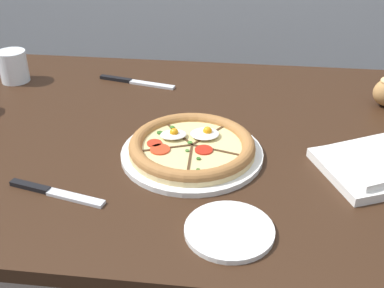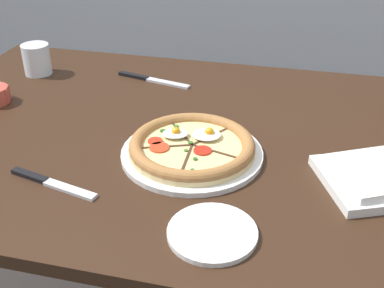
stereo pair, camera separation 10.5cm
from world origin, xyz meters
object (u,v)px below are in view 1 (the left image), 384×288
(dining_table, at_px, (171,166))
(pizza, at_px, (192,148))
(knife_spare, at_px, (55,193))
(side_saucer, at_px, (229,231))
(napkin_folded, at_px, (377,165))
(knife_main, at_px, (136,82))
(water_glass, at_px, (14,68))

(dining_table, relative_size, pizza, 4.52)
(pizza, height_order, knife_spare, pizza)
(knife_spare, xyz_separation_m, side_saucer, (0.34, -0.07, 0.00))
(dining_table, distance_m, napkin_folded, 0.48)
(dining_table, relative_size, knife_main, 6.07)
(pizza, xyz_separation_m, water_glass, (-0.57, 0.35, 0.02))
(knife_main, height_order, side_saucer, same)
(knife_main, xyz_separation_m, knife_spare, (-0.04, -0.55, 0.00))
(knife_main, bearing_deg, pizza, -47.82)
(knife_main, distance_m, knife_spare, 0.55)
(napkin_folded, height_order, knife_main, napkin_folded)
(napkin_folded, relative_size, side_saucer, 1.77)
(dining_table, xyz_separation_m, pizza, (0.07, -0.10, 0.12))
(knife_spare, bearing_deg, dining_table, 69.40)
(napkin_folded, distance_m, knife_main, 0.72)
(knife_main, bearing_deg, knife_spare, -80.99)
(dining_table, xyz_separation_m, napkin_folded, (0.46, -0.11, 0.11))
(napkin_folded, bearing_deg, water_glass, 159.09)
(napkin_folded, distance_m, side_saucer, 0.38)
(dining_table, relative_size, water_glass, 15.52)
(knife_spare, distance_m, water_glass, 0.62)
(knife_spare, bearing_deg, pizza, 48.44)
(water_glass, bearing_deg, dining_table, -26.86)
(knife_main, distance_m, water_glass, 0.36)
(knife_main, xyz_separation_m, water_glass, (-0.36, -0.03, 0.04))
(dining_table, height_order, pizza, pizza)
(water_glass, height_order, side_saucer, water_glass)
(dining_table, relative_size, knife_spare, 6.83)
(knife_main, bearing_deg, water_glass, -163.14)
(pizza, relative_size, knife_spare, 1.51)
(knife_spare, distance_m, side_saucer, 0.35)
(water_glass, bearing_deg, pizza, -31.78)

